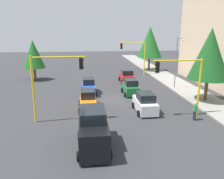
# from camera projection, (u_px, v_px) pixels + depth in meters

# --- Properties ---
(ground_plane) EXTENTS (120.00, 120.00, 0.00)m
(ground_plane) POSITION_uv_depth(u_px,v_px,m) (112.00, 99.00, 27.14)
(ground_plane) COLOR #353538
(sidewalk_kerb) EXTENTS (80.00, 4.00, 0.15)m
(sidewalk_kerb) POSITION_uv_depth(u_px,v_px,m) (180.00, 86.00, 33.15)
(sidewalk_kerb) COLOR gray
(sidewalk_kerb) RESTS_ON ground
(lane_arrow_near) EXTENTS (2.40, 1.10, 1.10)m
(lane_arrow_near) POSITION_uv_depth(u_px,v_px,m) (88.00, 150.00, 15.74)
(lane_arrow_near) COLOR silver
(lane_arrow_near) RESTS_ON ground
(traffic_signal_far_left) EXTENTS (0.36, 4.59, 5.83)m
(traffic_signal_far_left) POSITION_uv_depth(u_px,v_px,m) (135.00, 52.00, 40.20)
(traffic_signal_far_left) COLOR yellow
(traffic_signal_far_left) RESTS_ON ground
(traffic_signal_near_left) EXTENTS (0.36, 4.59, 5.41)m
(traffic_signal_near_left) POSITION_uv_depth(u_px,v_px,m) (181.00, 76.00, 21.06)
(traffic_signal_near_left) COLOR yellow
(traffic_signal_near_left) RESTS_ON ground
(traffic_signal_near_right) EXTENTS (0.36, 4.59, 5.87)m
(traffic_signal_near_right) POSITION_uv_depth(u_px,v_px,m) (54.00, 76.00, 19.66)
(traffic_signal_near_right) COLOR yellow
(traffic_signal_near_right) RESTS_ON ground
(street_lamp_curbside) EXTENTS (2.15, 0.28, 7.00)m
(street_lamp_curbside) POSITION_uv_depth(u_px,v_px,m) (177.00, 57.00, 30.58)
(street_lamp_curbside) COLOR slate
(street_lamp_curbside) RESTS_ON ground
(tree_roadside_far) EXTENTS (4.61, 4.61, 8.45)m
(tree_roadside_far) POSITION_uv_depth(u_px,v_px,m) (150.00, 42.00, 44.12)
(tree_roadside_far) COLOR brown
(tree_roadside_far) RESTS_ON ground
(tree_roadside_near) EXTENTS (4.45, 4.45, 8.14)m
(tree_roadside_near) POSITION_uv_depth(u_px,v_px,m) (210.00, 54.00, 25.09)
(tree_roadside_near) COLOR brown
(tree_roadside_near) RESTS_ON ground
(tree_opposite_side) EXTENTS (3.48, 3.48, 6.33)m
(tree_opposite_side) POSITION_uv_depth(u_px,v_px,m) (33.00, 54.00, 36.33)
(tree_opposite_side) COLOR brown
(tree_opposite_side) RESTS_ON ground
(delivery_van_black) EXTENTS (4.80, 2.22, 2.77)m
(delivery_van_black) POSITION_uv_depth(u_px,v_px,m) (93.00, 131.00, 15.76)
(delivery_van_black) COLOR black
(delivery_van_black) RESTS_ON ground
(car_white) EXTENTS (3.97, 2.01, 1.98)m
(car_white) POSITION_uv_depth(u_px,v_px,m) (145.00, 103.00, 22.81)
(car_white) COLOR white
(car_white) RESTS_ON ground
(car_blue) EXTENTS (4.11, 1.92, 1.98)m
(car_blue) POSITION_uv_depth(u_px,v_px,m) (89.00, 87.00, 29.34)
(car_blue) COLOR blue
(car_blue) RESTS_ON ground
(car_green) EXTENTS (3.62, 1.95, 1.98)m
(car_green) POSITION_uv_depth(u_px,v_px,m) (131.00, 88.00, 28.88)
(car_green) COLOR #1E7238
(car_green) RESTS_ON ground
(car_orange) EXTENTS (4.07, 1.92, 1.98)m
(car_orange) POSITION_uv_depth(u_px,v_px,m) (88.00, 100.00, 23.68)
(car_orange) COLOR orange
(car_orange) RESTS_ON ground
(car_red) EXTENTS (4.10, 2.10, 1.98)m
(car_red) POSITION_uv_depth(u_px,v_px,m) (127.00, 77.00, 35.55)
(car_red) COLOR red
(car_red) RESTS_ON ground
(pedestrian_crossing) EXTENTS (0.40, 0.24, 1.70)m
(pedestrian_crossing) POSITION_uv_depth(u_px,v_px,m) (195.00, 111.00, 20.70)
(pedestrian_crossing) COLOR #262638
(pedestrian_crossing) RESTS_ON ground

